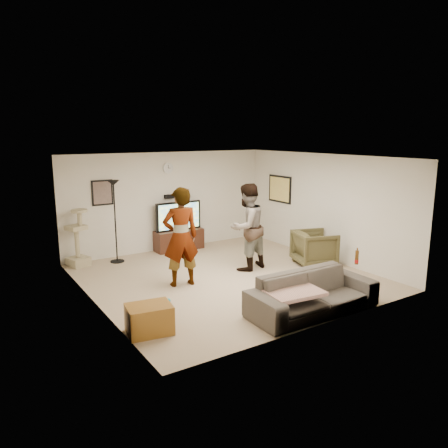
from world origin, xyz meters
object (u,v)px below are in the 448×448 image
beer_bottle (357,257)px  person_right (247,227)px  sofa (313,293)px  person_left (181,237)px  cat_tree (77,238)px  tv_stand (179,240)px  floor_lamp (115,222)px  armchair (314,248)px  side_table (149,319)px  tv (178,216)px

beer_bottle → person_right: bearing=103.4°
sofa → beer_bottle: 1.15m
person_left → person_right: (1.69, 0.13, -0.03)m
cat_tree → person_right: bearing=-36.2°
cat_tree → tv_stand: bearing=0.4°
floor_lamp → sofa: 4.99m
beer_bottle → armchair: beer_bottle is taller
floor_lamp → side_table: 4.02m
sofa → armchair: (1.95, 1.96, 0.06)m
floor_lamp → beer_bottle: floor_lamp is taller
person_right → armchair: (1.50, -0.56, -0.56)m
tv_stand → tv: tv is taller
person_right → side_table: bearing=17.6°
tv → side_table: bearing=-122.3°
tv_stand → sofa: bearing=-89.2°
armchair → side_table: bearing=123.1°
person_left → person_right: bearing=-166.4°
floor_lamp → beer_bottle: bearing=-58.4°
tv_stand → person_right: bearing=-77.2°
armchair → tv: bearing=53.8°
beer_bottle → side_table: (-3.68, 0.76, -0.57)m
person_right → beer_bottle: person_right is taller
cat_tree → person_right: (3.09, -2.26, 0.30)m
armchair → floor_lamp: bearing=73.0°
tv → armchair: size_ratio=1.42×
tv → armchair: 3.52m
tv_stand → person_left: size_ratio=0.64×
floor_lamp → beer_bottle: 5.42m
tv → floor_lamp: bearing=-173.8°
tv → sofa: bearing=-89.2°
person_right → cat_tree: bearing=-48.6°
side_table → tv_stand: bearing=57.7°
cat_tree → beer_bottle: bearing=-52.4°
person_left → beer_bottle: 3.32m
floor_lamp → cat_tree: bearing=168.6°
sofa → side_table: 2.74m
side_table → person_left: bearing=49.7°
cat_tree → person_left: person_left is taller
person_right → armchair: 1.70m
tv → floor_lamp: floor_lamp is taller
tv_stand → beer_bottle: 4.96m
tv → sofa: 4.84m
person_left → side_table: person_left is taller
tv_stand → person_left: (-1.17, -2.41, 0.72)m
person_left → sofa: person_left is taller
cat_tree → sofa: bearing=-61.1°
person_left → person_right: 1.70m
cat_tree → sofa: (2.64, -4.79, -0.32)m
sofa → side_table: sofa is taller
sofa → beer_bottle: bearing=1.3°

